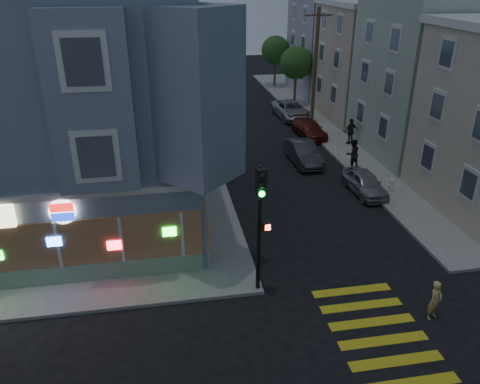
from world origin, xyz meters
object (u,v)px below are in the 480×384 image
object	(u,v)px
utility_pole	(315,65)
parked_car_a	(365,183)
pedestrian_b	(351,131)
parked_car_b	(303,153)
running_child	(435,300)
parked_car_c	(309,129)
street_tree_far	(275,50)
pedestrian_a	(353,154)
traffic_signal	(260,210)
parked_car_d	(291,110)
fire_hydrant	(391,184)
street_tree_near	(296,63)

from	to	relation	value
utility_pole	parked_car_a	bearing A→B (deg)	-95.37
pedestrian_b	parked_car_b	bearing A→B (deg)	12.04
running_child	parked_car_c	bearing A→B (deg)	62.15
street_tree_far	pedestrian_a	world-z (taller)	street_tree_far
pedestrian_b	traffic_signal	bearing A→B (deg)	37.94
pedestrian_a	parked_car_d	world-z (taller)	pedestrian_a
pedestrian_a	parked_car_c	distance (m)	7.03
pedestrian_a	fire_hydrant	world-z (taller)	pedestrian_a
running_child	fire_hydrant	size ratio (longest dim) A/B	2.07
utility_pole	fire_hydrant	world-z (taller)	utility_pole
parked_car_a	fire_hydrant	world-z (taller)	parked_car_a
running_child	parked_car_c	world-z (taller)	running_child
parked_car_a	parked_car_d	bearing A→B (deg)	87.55
utility_pole	traffic_signal	distance (m)	23.71
pedestrian_a	parked_car_c	size ratio (longest dim) A/B	0.45
running_child	parked_car_a	world-z (taller)	running_child
traffic_signal	fire_hydrant	distance (m)	12.58
parked_car_b	fire_hydrant	xyz separation A→B (m)	(3.60, -5.43, -0.16)
running_child	traffic_signal	world-z (taller)	traffic_signal
running_child	pedestrian_a	xyz separation A→B (m)	(2.50, 13.96, 0.33)
running_child	pedestrian_a	distance (m)	14.18
street_tree_near	running_child	bearing A→B (deg)	-96.40
running_child	fire_hydrant	xyz separation A→B (m)	(3.40, 10.31, -0.24)
running_child	parked_car_c	xyz separation A→B (m)	(1.90, 20.95, -0.16)
street_tree_far	traffic_signal	world-z (taller)	street_tree_far
traffic_signal	utility_pole	bearing A→B (deg)	55.63
running_child	utility_pole	bearing A→B (deg)	59.85
pedestrian_a	fire_hydrant	bearing A→B (deg)	89.01
utility_pole	parked_car_b	world-z (taller)	utility_pole
parked_car_a	parked_car_d	world-z (taller)	parked_car_d
utility_pole	street_tree_far	world-z (taller)	utility_pole
pedestrian_a	traffic_signal	xyz separation A→B (m)	(-8.48, -11.41, 2.58)
running_child	pedestrian_b	bearing A→B (deg)	54.50
street_tree_near	fire_hydrant	world-z (taller)	street_tree_near
street_tree_near	parked_car_b	world-z (taller)	street_tree_near
parked_car_b	fire_hydrant	world-z (taller)	parked_car_b
parked_car_a	traffic_signal	bearing A→B (deg)	-137.00
utility_pole	parked_car_d	xyz separation A→B (m)	(-1.30, 1.77, -4.08)
parked_car_b	utility_pole	bearing A→B (deg)	66.54
parked_car_b	traffic_signal	bearing A→B (deg)	-115.60
pedestrian_b	parked_car_b	xyz separation A→B (m)	(-4.40, -2.69, -0.38)
utility_pole	parked_car_d	size ratio (longest dim) A/B	1.74
running_child	parked_car_b	distance (m)	15.75
parked_car_a	traffic_signal	size ratio (longest dim) A/B	0.72
parked_car_a	fire_hydrant	xyz separation A→B (m)	(1.50, -0.23, -0.10)
utility_pole	street_tree_far	distance (m)	14.03
utility_pole	traffic_signal	xyz separation A→B (m)	(-9.18, -21.83, -1.11)
utility_pole	street_tree_near	size ratio (longest dim) A/B	1.70
street_tree_near	running_child	world-z (taller)	street_tree_near
fire_hydrant	utility_pole	bearing A→B (deg)	90.81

